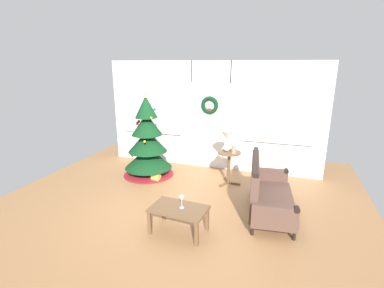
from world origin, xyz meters
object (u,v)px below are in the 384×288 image
gift_box (156,176)px  flower_vase (234,148)px  table_lamp (227,138)px  coffee_table (179,211)px  christmas_tree (148,145)px  wine_glass (182,199)px  settee_sofa (265,192)px  side_table (229,161)px

gift_box → flower_vase: bearing=8.9°
table_lamp → flower_vase: 0.25m
coffee_table → christmas_tree: bearing=127.5°
christmas_tree → wine_glass: size_ratio=9.75×
table_lamp → wine_glass: size_ratio=2.26×
table_lamp → flower_vase: bearing=-32.0°
settee_sofa → table_lamp: bearing=130.9°
christmas_tree → settee_sofa: (2.69, -0.92, -0.33)m
table_lamp → settee_sofa: bearing=-49.1°
flower_vase → gift_box: bearing=-171.1°
coffee_table → side_table: bearing=80.2°
side_table → table_lamp: bearing=146.3°
wine_glass → gift_box: 2.15m
christmas_tree → wine_glass: christmas_tree is taller
settee_sofa → table_lamp: size_ratio=3.81×
flower_vase → gift_box: size_ratio=1.99×
christmas_tree → coffee_table: christmas_tree is taller
christmas_tree → flower_vase: bearing=0.2°
christmas_tree → table_lamp: size_ratio=4.32×
christmas_tree → wine_glass: bearing=-51.4°
side_table → christmas_tree: bearing=-177.9°
side_table → coffee_table: size_ratio=0.81×
coffee_table → gift_box: coffee_table is taller
christmas_tree → settee_sofa: bearing=-18.9°
christmas_tree → table_lamp: 1.82m
christmas_tree → gift_box: size_ratio=10.82×
settee_sofa → wine_glass: settee_sofa is taller
settee_sofa → coffee_table: 1.58m
settee_sofa → flower_vase: (-0.73, 0.93, 0.45)m
flower_vase → christmas_tree: bearing=-179.8°
coffee_table → wine_glass: 0.21m
flower_vase → settee_sofa: bearing=-51.7°
flower_vase → gift_box: 1.83m
christmas_tree → flower_vase: (1.96, 0.01, 0.12)m
christmas_tree → gift_box: 0.73m
side_table → flower_vase: (0.10, -0.06, 0.32)m
christmas_tree → side_table: size_ratio=2.68×
table_lamp → wine_glass: (-0.25, -2.05, -0.45)m
christmas_tree → table_lamp: bearing=3.4°
flower_vase → coffee_table: (-0.45, -1.97, -0.48)m
table_lamp → wine_glass: bearing=-96.8°
settee_sofa → wine_glass: 1.54m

